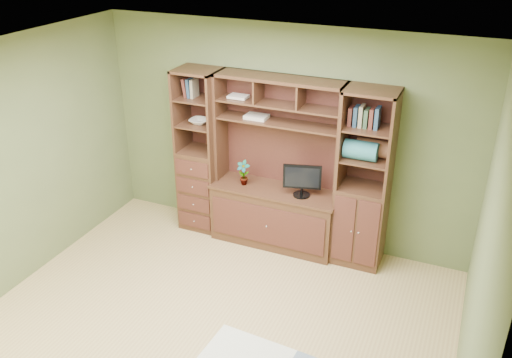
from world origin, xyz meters
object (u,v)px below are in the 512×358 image
at_px(center_hutch, 275,166).
at_px(left_tower, 201,152).
at_px(right_tower, 364,180).
at_px(monitor, 302,175).

bearing_deg(center_hutch, left_tower, 177.71).
bearing_deg(center_hutch, right_tower, 2.23).
relative_size(left_tower, right_tower, 1.00).
relative_size(left_tower, monitor, 3.87).
height_order(center_hutch, right_tower, same).
relative_size(center_hutch, right_tower, 1.00).
bearing_deg(left_tower, monitor, -3.20).
height_order(left_tower, right_tower, same).
distance_m(center_hutch, monitor, 0.34).
distance_m(left_tower, right_tower, 2.02).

